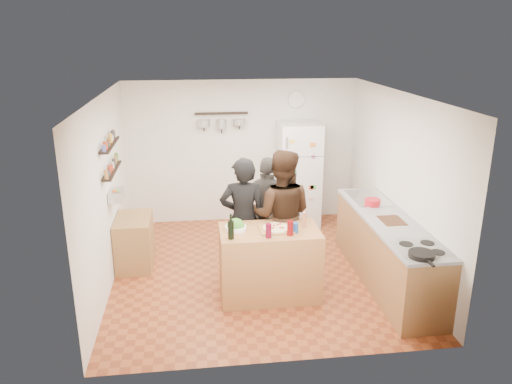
{
  "coord_description": "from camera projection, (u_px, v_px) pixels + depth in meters",
  "views": [
    {
      "loc": [
        -0.82,
        -6.42,
        3.28
      ],
      "look_at": [
        0.0,
        0.1,
        1.15
      ],
      "focal_mm": 35.0,
      "sensor_mm": 36.0,
      "label": 1
    }
  ],
  "objects": [
    {
      "name": "red_bowl",
      "position": [
        372.0,
        202.0,
        7.06
      ],
      "size": [
        0.22,
        0.22,
        0.09
      ],
      "primitive_type": "cylinder",
      "color": "red",
      "rests_on": "counter_run"
    },
    {
      "name": "person_center",
      "position": [
        281.0,
        215.0,
        6.74
      ],
      "size": [
        1.03,
        0.89,
        1.81
      ],
      "primitive_type": "imported",
      "rotation": [
        0.0,
        0.0,
        2.87
      ],
      "color": "black",
      "rests_on": "floor"
    },
    {
      "name": "counter_run",
      "position": [
        387.0,
        251.0,
        6.71
      ],
      "size": [
        0.63,
        2.63,
        0.9
      ],
      "primitive_type": "cube",
      "color": "#9E7042",
      "rests_on": "floor"
    },
    {
      "name": "fridge",
      "position": [
        298.0,
        175.0,
        8.66
      ],
      "size": [
        0.7,
        0.68,
        1.8
      ],
      "primitive_type": "cube",
      "color": "white",
      "rests_on": "floor"
    },
    {
      "name": "wall_clock",
      "position": [
        296.0,
        100.0,
        8.58
      ],
      "size": [
        0.3,
        0.03,
        0.3
      ],
      "primitive_type": "cylinder",
      "rotation": [
        1.57,
        0.0,
        0.0
      ],
      "color": "silver",
      "rests_on": "back_wall"
    },
    {
      "name": "spice_shelf_upper",
      "position": [
        110.0,
        145.0,
        6.56
      ],
      "size": [
        0.12,
        1.0,
        0.02
      ],
      "primitive_type": "cube",
      "color": "black",
      "rests_on": "left_wall"
    },
    {
      "name": "pot_rack",
      "position": [
        221.0,
        113.0,
        8.41
      ],
      "size": [
        0.9,
        0.04,
        0.04
      ],
      "primitive_type": "cube",
      "color": "black",
      "rests_on": "back_wall"
    },
    {
      "name": "salad_bowl",
      "position": [
        236.0,
        228.0,
        6.22
      ],
      "size": [
        0.27,
        0.27,
        0.05
      ],
      "primitive_type": "cylinder",
      "color": "white",
      "rests_on": "prep_island"
    },
    {
      "name": "wine_glass_near",
      "position": [
        269.0,
        231.0,
        5.97
      ],
      "size": [
        0.07,
        0.07,
        0.17
      ],
      "primitive_type": "cylinder",
      "color": "#52071C",
      "rests_on": "prep_island"
    },
    {
      "name": "wine_glass_far",
      "position": [
        290.0,
        228.0,
        6.04
      ],
      "size": [
        0.08,
        0.08,
        0.18
      ],
      "primitive_type": "cylinder",
      "color": "#60080A",
      "rests_on": "prep_island"
    },
    {
      "name": "side_table",
      "position": [
        135.0,
        241.0,
        7.24
      ],
      "size": [
        0.5,
        0.8,
        0.73
      ],
      "primitive_type": "cube",
      "color": "olive",
      "rests_on": "floor"
    },
    {
      "name": "salt_canister",
      "position": [
        295.0,
        228.0,
        6.13
      ],
      "size": [
        0.08,
        0.08,
        0.12
      ],
      "primitive_type": "cylinder",
      "color": "navy",
      "rests_on": "prep_island"
    },
    {
      "name": "cutting_board",
      "position": [
        392.0,
        221.0,
        6.51
      ],
      "size": [
        0.3,
        0.4,
        0.02
      ],
      "primitive_type": "cube",
      "color": "brown",
      "rests_on": "counter_run"
    },
    {
      "name": "produce_basket",
      "position": [
        117.0,
        195.0,
        6.78
      ],
      "size": [
        0.18,
        0.35,
        0.14
      ],
      "primitive_type": "cube",
      "color": "silver",
      "rests_on": "left_wall"
    },
    {
      "name": "pizza_board",
      "position": [
        276.0,
        229.0,
        6.22
      ],
      "size": [
        0.42,
        0.34,
        0.02
      ],
      "primitive_type": "cube",
      "color": "olive",
      "rests_on": "prep_island"
    },
    {
      "name": "stove_top",
      "position": [
        421.0,
        249.0,
        5.68
      ],
      "size": [
        0.6,
        0.62,
        0.02
      ],
      "primitive_type": "cube",
      "color": "white",
      "rests_on": "counter_run"
    },
    {
      "name": "person_back",
      "position": [
        268.0,
        211.0,
        7.23
      ],
      "size": [
        1.01,
        0.71,
        1.59
      ],
      "primitive_type": "imported",
      "rotation": [
        0.0,
        0.0,
        2.75
      ],
      "color": "#322F2D",
      "rests_on": "floor"
    },
    {
      "name": "room_shell",
      "position": [
        253.0,
        179.0,
        7.15
      ],
      "size": [
        4.2,
        4.2,
        4.2
      ],
      "color": "brown",
      "rests_on": "ground"
    },
    {
      "name": "wine_bottle",
      "position": [
        231.0,
        230.0,
        5.93
      ],
      "size": [
        0.07,
        0.07,
        0.22
      ],
      "primitive_type": "cylinder",
      "color": "black",
      "rests_on": "prep_island"
    },
    {
      "name": "pizza",
      "position": [
        276.0,
        228.0,
        6.21
      ],
      "size": [
        0.34,
        0.34,
        0.02
      ],
      "primitive_type": "cylinder",
      "color": "#CDB987",
      "rests_on": "pizza_board"
    },
    {
      "name": "prep_island",
      "position": [
        269.0,
        263.0,
        6.37
      ],
      "size": [
        1.25,
        0.72,
        0.91
      ],
      "primitive_type": "cube",
      "color": "#A4723C",
      "rests_on": "floor"
    },
    {
      "name": "skillet",
      "position": [
        422.0,
        255.0,
        5.45
      ],
      "size": [
        0.29,
        0.29,
        0.06
      ],
      "primitive_type": "cylinder",
      "color": "black",
      "rests_on": "stove_top"
    },
    {
      "name": "spice_shelf_lower",
      "position": [
        112.0,
        170.0,
        6.67
      ],
      "size": [
        0.12,
        1.0,
        0.02
      ],
      "primitive_type": "cube",
      "color": "black",
      "rests_on": "left_wall"
    },
    {
      "name": "pepper_mill",
      "position": [
        304.0,
        221.0,
        6.31
      ],
      "size": [
        0.05,
        0.05,
        0.16
      ],
      "primitive_type": "cylinder",
      "color": "#AA6747",
      "rests_on": "prep_island"
    },
    {
      "name": "sink",
      "position": [
        368.0,
        199.0,
        7.37
      ],
      "size": [
        0.5,
        0.8,
        0.03
      ],
      "primitive_type": "cube",
      "color": "silver",
      "rests_on": "counter_run"
    },
    {
      "name": "person_left",
      "position": [
        243.0,
        219.0,
        6.7
      ],
      "size": [
        0.65,
        0.45,
        1.72
      ],
      "primitive_type": "imported",
      "rotation": [
        0.0,
        0.0,
        3.08
      ],
      "color": "black",
      "rests_on": "floor"
    }
  ]
}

